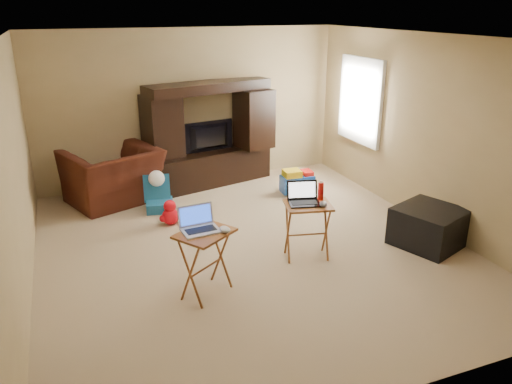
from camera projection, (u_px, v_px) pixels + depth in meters
name	position (u px, v px, depth m)	size (l,w,h in m)	color
floor	(250.00, 247.00, 6.20)	(5.50, 5.50, 0.00)	#CEB18E
ceiling	(249.00, 37.00, 5.32)	(5.50, 5.50, 0.00)	silver
wall_back	(190.00, 107.00, 8.16)	(5.00, 5.00, 0.00)	tan
wall_front	(393.00, 253.00, 3.36)	(5.00, 5.00, 0.00)	tan
wall_left	(13.00, 175.00, 4.91)	(5.50, 5.50, 0.00)	tan
wall_right	(426.00, 131.00, 6.61)	(5.50, 5.50, 0.00)	tan
window_pane	(361.00, 100.00, 7.91)	(1.20, 1.20, 0.00)	white
window_frame	(360.00, 101.00, 7.90)	(0.06, 1.14, 1.34)	white
entertainment_center	(210.00, 134.00, 8.12)	(2.07, 0.52, 1.69)	black
television	(211.00, 137.00, 8.09)	(0.86, 0.11, 0.49)	black
recliner	(113.00, 176.00, 7.48)	(1.27, 1.11, 0.82)	#41190E
child_rocker	(159.00, 194.00, 7.22)	(0.38, 0.44, 0.51)	#16547B
plush_toy	(170.00, 212.00, 6.79)	(0.32, 0.27, 0.35)	red
push_toy	(297.00, 181.00, 7.93)	(0.53, 0.38, 0.40)	blue
ottoman	(429.00, 227.00, 6.19)	(0.74, 0.74, 0.48)	black
tray_table_left	(206.00, 263.00, 5.08)	(0.54, 0.43, 0.70)	#9E5D26
tray_table_right	(307.00, 231.00, 5.84)	(0.52, 0.42, 0.68)	#965E24
laptop_left	(200.00, 221.00, 4.93)	(0.37, 0.30, 0.24)	#B6B6BB
laptop_right	(305.00, 194.00, 5.68)	(0.35, 0.29, 0.24)	black
mouse_left	(225.00, 229.00, 4.95)	(0.09, 0.14, 0.06)	silver
mouse_right	(323.00, 204.00, 5.65)	(0.09, 0.14, 0.06)	#434348
water_bottle	(321.00, 191.00, 5.82)	(0.07, 0.07, 0.21)	red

